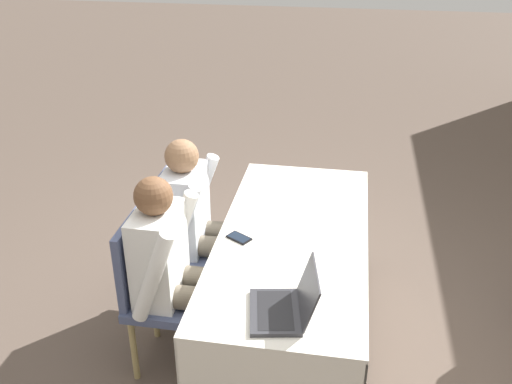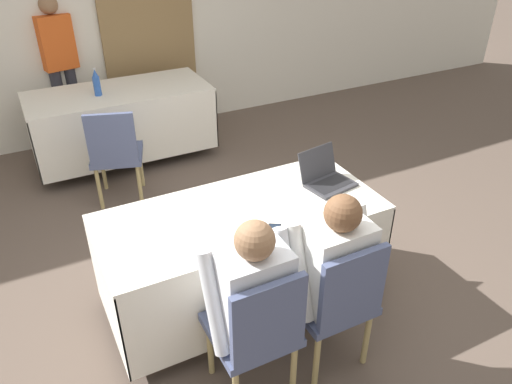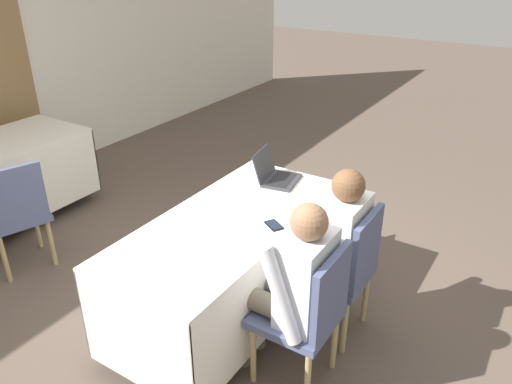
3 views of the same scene
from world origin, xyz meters
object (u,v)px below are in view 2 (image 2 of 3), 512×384
Objects in this scene: chair_near_right at (337,299)px; chair_far_spare at (116,152)px; water_bottle at (97,83)px; cell_phone at (275,231)px; chair_near_left at (257,330)px; person_checkered_shirt at (248,295)px; laptop at (327,178)px; person_red_shirt at (60,62)px; person_white_shirt at (328,266)px.

chair_near_right and chair_far_spare have the same top height.
cell_phone is at bearing -80.99° from water_bottle.
water_bottle is at bearing 130.30° from cell_phone.
person_checkered_shirt is at bearing -90.00° from chair_near_left.
water_bottle is 0.29× the size of chair_far_spare.
chair_near_right is 1.00× the size of chair_far_spare.
cell_phone is 0.56× the size of water_bottle.
laptop is at bearing -140.71° from chair_near_left.
laptop is 0.90m from chair_near_right.
chair_near_left is at bearing -97.83° from person_red_shirt.
person_checkered_shirt reaches higher than water_bottle.
person_white_shirt is (0.61, -3.08, -0.21)m from water_bottle.
chair_near_right is 0.78× the size of person_checkered_shirt.
laptop reaches higher than chair_near_left.
cell_phone is at bearing -91.94° from person_red_shirt.
person_red_shirt is at bearing -77.83° from person_white_shirt.
water_bottle is 0.23× the size of person_checkered_shirt.
cell_phone is 0.13× the size of person_checkered_shirt.
chair_near_left is 1.00× the size of chair_near_right.
chair_far_spare is at bearing -96.56° from person_red_shirt.
water_bottle is 3.15m from person_white_shirt.
person_checkered_shirt is at bearing -155.05° from laptop.
laptop is 1.33× the size of water_bottle.
laptop is at bearing -118.77° from chair_near_right.
person_red_shirt is (-0.83, 3.94, 0.40)m from chair_near_right.
laptop is 0.39× the size of chair_near_left.
person_checkered_shirt is 3.86m from person_red_shirt.
person_white_shirt is (0.67, -2.30, 0.16)m from chair_far_spare.
person_red_shirt is (-0.32, 3.83, 0.25)m from person_checkered_shirt.
chair_far_spare is 0.57× the size of person_red_shirt.
chair_far_spare is at bearing -94.35° from water_bottle.
cell_phone is 0.13× the size of person_white_shirt.
person_white_shirt reaches higher than chair_near_right.
chair_far_spare is 2.40m from person_white_shirt.
person_white_shirt reaches higher than laptop.
water_bottle is at bearing -76.62° from chair_far_spare.
laptop reaches higher than chair_far_spare.
person_red_shirt is at bearing -85.17° from person_checkered_shirt.
person_red_shirt is at bearing -66.30° from chair_far_spare.
water_bottle is at bearing 102.44° from laptop.
cell_phone is 0.53m from chair_near_right.
laptop is 2.39× the size of cell_phone.
water_bottle reaches higher than chair_near_right.
person_white_shirt is (0.17, -0.32, -0.10)m from cell_phone.
laptop is at bearing -122.52° from person_white_shirt.
water_bottle is 0.29× the size of chair_near_left.
laptop reaches higher than chair_near_right.
person_checkered_shirt reaches higher than chair_near_left.
chair_far_spare is at bearing 112.77° from laptop.
chair_near_left and chair_near_right have the same top height.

